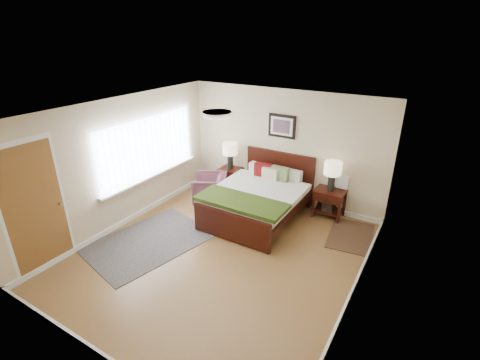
# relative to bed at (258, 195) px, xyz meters

# --- Properties ---
(floor) EXTENTS (5.00, 5.00, 0.00)m
(floor) POSITION_rel_bed_xyz_m (0.06, -1.47, -0.52)
(floor) COLOR brown
(floor) RESTS_ON ground
(back_wall) EXTENTS (4.50, 0.04, 2.50)m
(back_wall) POSITION_rel_bed_xyz_m (0.06, 1.03, 0.73)
(back_wall) COLOR #C2B38C
(back_wall) RESTS_ON ground
(front_wall) EXTENTS (4.50, 0.04, 2.50)m
(front_wall) POSITION_rel_bed_xyz_m (0.06, -3.97, 0.73)
(front_wall) COLOR #C2B38C
(front_wall) RESTS_ON ground
(left_wall) EXTENTS (0.04, 5.00, 2.50)m
(left_wall) POSITION_rel_bed_xyz_m (-2.19, -1.47, 0.73)
(left_wall) COLOR #C2B38C
(left_wall) RESTS_ON ground
(right_wall) EXTENTS (0.04, 5.00, 2.50)m
(right_wall) POSITION_rel_bed_xyz_m (2.31, -1.47, 0.73)
(right_wall) COLOR #C2B38C
(right_wall) RESTS_ON ground
(ceiling) EXTENTS (4.50, 5.00, 0.02)m
(ceiling) POSITION_rel_bed_xyz_m (0.06, -1.47, 1.98)
(ceiling) COLOR white
(ceiling) RESTS_ON back_wall
(window) EXTENTS (0.11, 2.72, 1.32)m
(window) POSITION_rel_bed_xyz_m (-2.14, -0.77, 0.85)
(window) COLOR silver
(window) RESTS_ON left_wall
(door) EXTENTS (0.06, 1.00, 2.18)m
(door) POSITION_rel_bed_xyz_m (-2.17, -3.22, 0.55)
(door) COLOR silver
(door) RESTS_ON ground
(ceil_fixture) EXTENTS (0.44, 0.44, 0.08)m
(ceil_fixture) POSITION_rel_bed_xyz_m (0.06, -1.47, 1.94)
(ceil_fixture) COLOR white
(ceil_fixture) RESTS_ON ceiling
(bed) EXTENTS (1.73, 2.10, 1.13)m
(bed) POSITION_rel_bed_xyz_m (0.00, 0.00, 0.00)
(bed) COLOR black
(bed) RESTS_ON ground
(wall_art) EXTENTS (0.62, 0.05, 0.50)m
(wall_art) POSITION_rel_bed_xyz_m (0.00, 1.00, 1.20)
(wall_art) COLOR black
(wall_art) RESTS_ON back_wall
(nightstand_left) EXTENTS (0.49, 0.44, 0.58)m
(nightstand_left) POSITION_rel_bed_xyz_m (-1.18, 0.78, -0.06)
(nightstand_left) COLOR black
(nightstand_left) RESTS_ON ground
(nightstand_right) EXTENTS (0.60, 0.45, 0.60)m
(nightstand_right) POSITION_rel_bed_xyz_m (1.23, 0.79, -0.16)
(nightstand_right) COLOR black
(nightstand_right) RESTS_ON ground
(lamp_left) EXTENTS (0.35, 0.35, 0.61)m
(lamp_left) POSITION_rel_bed_xyz_m (-1.18, 0.80, 0.49)
(lamp_left) COLOR black
(lamp_left) RESTS_ON nightstand_left
(lamp_right) EXTENTS (0.35, 0.35, 0.61)m
(lamp_right) POSITION_rel_bed_xyz_m (1.23, 0.80, 0.51)
(lamp_right) COLOR black
(lamp_right) RESTS_ON nightstand_right
(armchair) EXTENTS (0.98, 0.97, 0.66)m
(armchair) POSITION_rel_bed_xyz_m (-1.26, 0.06, -0.19)
(armchair) COLOR brown
(armchair) RESTS_ON ground
(rug_persian) EXTENTS (1.95, 2.42, 0.01)m
(rug_persian) POSITION_rel_bed_xyz_m (-1.29, -1.84, -0.52)
(rug_persian) COLOR #0B1339
(rug_persian) RESTS_ON ground
(rug_navy) EXTENTS (0.92, 1.26, 0.01)m
(rug_navy) POSITION_rel_bed_xyz_m (1.86, 0.28, -0.52)
(rug_navy) COLOR black
(rug_navy) RESTS_ON ground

